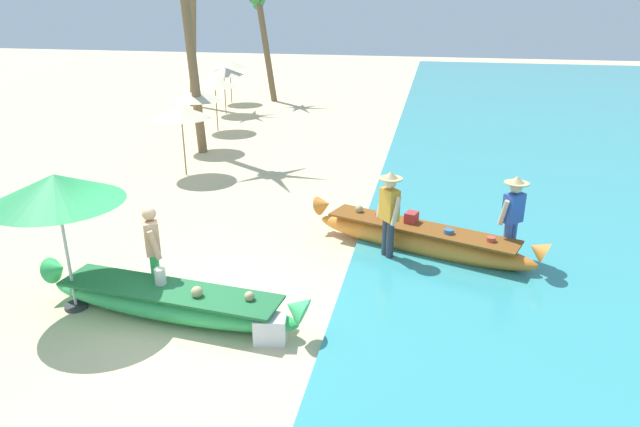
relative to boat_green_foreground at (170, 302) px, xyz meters
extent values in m
plane|color=beige|center=(0.18, 0.25, -0.27)|extent=(80.00, 80.00, 0.00)
ellipsoid|color=#38B760|center=(0.00, 0.00, -0.04)|extent=(4.28, 1.17, 0.47)
cone|color=#38B760|center=(-2.05, 0.22, 0.25)|extent=(0.46, 0.48, 0.50)
cone|color=#38B760|center=(2.05, -0.22, 0.25)|extent=(0.46, 0.48, 0.50)
cube|color=#1E6435|center=(0.00, 0.00, 0.20)|extent=(3.61, 1.12, 0.04)
sphere|color=tan|center=(1.31, -0.07, 0.27)|extent=(0.15, 0.15, 0.15)
sphere|color=tan|center=(0.51, -0.12, 0.29)|extent=(0.18, 0.18, 0.18)
cylinder|color=silver|center=(-0.19, 0.13, 0.34)|extent=(0.18, 0.18, 0.28)
ellipsoid|color=orange|center=(3.68, 3.11, 0.00)|extent=(4.36, 2.11, 0.55)
cone|color=orange|center=(1.66, 3.84, 0.32)|extent=(0.51, 0.51, 0.47)
cone|color=orange|center=(5.70, 2.38, 0.32)|extent=(0.51, 0.51, 0.47)
cube|color=brown|center=(3.68, 3.11, 0.27)|extent=(3.70, 1.89, 0.04)
cylinder|color=#B74C38|center=(4.94, 2.66, 0.32)|extent=(0.17, 0.17, 0.10)
cylinder|color=#386699|center=(4.20, 2.88, 0.32)|extent=(0.18, 0.18, 0.10)
cube|color=#B73333|center=(3.49, 3.30, 0.39)|extent=(0.28, 0.32, 0.22)
cylinder|color=#B74C38|center=(2.85, 3.48, 0.32)|extent=(0.17, 0.17, 0.10)
sphere|color=tan|center=(2.43, 3.65, 0.36)|extent=(0.16, 0.16, 0.16)
cylinder|color=#333842|center=(3.15, 2.63, 0.14)|extent=(0.14, 0.14, 0.83)
cylinder|color=#333842|center=(3.06, 2.74, 0.14)|extent=(0.14, 0.14, 0.83)
cube|color=gold|center=(3.10, 2.68, 0.85)|extent=(0.40, 0.42, 0.59)
cylinder|color=beige|center=(3.24, 2.50, 0.80)|extent=(0.21, 0.20, 0.54)
cylinder|color=beige|center=(2.94, 2.84, 0.80)|extent=(0.21, 0.20, 0.54)
sphere|color=beige|center=(3.10, 2.68, 1.27)|extent=(0.22, 0.22, 0.22)
cylinder|color=tan|center=(3.10, 2.68, 1.35)|extent=(0.44, 0.44, 0.02)
cone|color=tan|center=(3.10, 2.68, 1.42)|extent=(0.26, 0.26, 0.12)
cylinder|color=green|center=(-0.51, 0.56, 0.15)|extent=(0.14, 0.14, 0.83)
cylinder|color=green|center=(-0.43, 0.44, 0.15)|extent=(0.14, 0.14, 0.83)
cube|color=tan|center=(-0.47, 0.50, 0.84)|extent=(0.38, 0.42, 0.55)
cylinder|color=tan|center=(-0.57, 0.71, 0.79)|extent=(0.21, 0.18, 0.50)
cylinder|color=tan|center=(-0.33, 0.32, 0.79)|extent=(0.21, 0.18, 0.50)
sphere|color=tan|center=(-0.47, 0.50, 1.23)|extent=(0.22, 0.22, 0.22)
cylinder|color=#3D5BA8|center=(5.25, 2.94, 0.15)|extent=(0.14, 0.14, 0.84)
cylinder|color=#3D5BA8|center=(5.35, 3.04, 0.15)|extent=(0.14, 0.14, 0.84)
cube|color=#3356B2|center=(5.30, 2.99, 0.84)|extent=(0.41, 0.41, 0.54)
cylinder|color=beige|center=(5.12, 2.84, 0.79)|extent=(0.20, 0.20, 0.49)
cylinder|color=beige|center=(5.45, 3.17, 0.79)|extent=(0.20, 0.20, 0.49)
sphere|color=beige|center=(5.30, 2.99, 1.23)|extent=(0.22, 0.22, 0.22)
cylinder|color=tan|center=(5.30, 2.99, 1.31)|extent=(0.44, 0.44, 0.02)
cone|color=tan|center=(5.30, 2.99, 1.38)|extent=(0.26, 0.26, 0.12)
cylinder|color=#B7B7BC|center=(-1.62, -0.04, 0.84)|extent=(0.05, 0.05, 2.22)
cone|color=#28934C|center=(-1.62, -0.04, 1.75)|extent=(1.97, 1.97, 0.44)
cylinder|color=#333338|center=(-1.62, -0.04, -0.24)|extent=(0.36, 0.36, 0.06)
cylinder|color=#8E6B47|center=(-2.86, 7.04, 0.68)|extent=(0.04, 0.04, 1.90)
cone|color=beige|center=(-2.86, 7.04, 1.48)|extent=(1.60, 1.60, 0.32)
cylinder|color=#8E6B47|center=(-3.50, 9.67, 0.68)|extent=(0.04, 0.04, 1.90)
cone|color=beige|center=(-3.50, 9.67, 1.48)|extent=(1.60, 1.60, 0.32)
cylinder|color=#8E6B47|center=(-3.98, 12.42, 0.68)|extent=(0.04, 0.04, 1.90)
cone|color=beige|center=(-3.98, 12.42, 1.48)|extent=(1.60, 1.60, 0.32)
cylinder|color=#8E6B47|center=(-4.77, 15.42, 0.68)|extent=(0.04, 0.04, 1.90)
cone|color=beige|center=(-4.77, 15.42, 1.48)|extent=(1.60, 1.60, 0.32)
cylinder|color=#8E6B47|center=(-5.40, 17.90, 0.68)|extent=(0.04, 0.04, 1.90)
cone|color=beige|center=(-5.40, 17.90, 1.48)|extent=(1.60, 1.60, 0.32)
cylinder|color=brown|center=(-6.62, 16.87, 2.67)|extent=(0.77, 0.28, 5.91)
cylinder|color=brown|center=(-3.49, 9.41, 3.10)|extent=(0.58, 0.28, 6.75)
cylinder|color=brown|center=(-3.94, 18.75, 2.19)|extent=(0.93, 0.28, 4.96)
cube|color=silver|center=(1.69, -0.34, -0.07)|extent=(0.51, 0.40, 0.40)
camera|label=1|loc=(3.79, -7.10, 4.44)|focal=32.07mm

